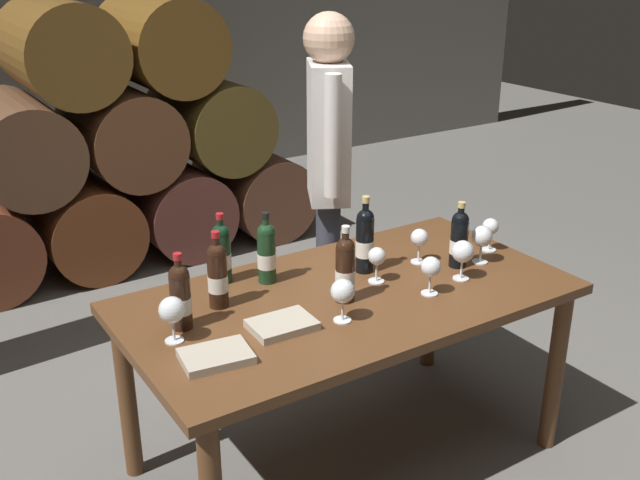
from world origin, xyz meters
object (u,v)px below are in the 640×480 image
at_px(wine_glass_4, 482,237).
at_px(leather_ledger, 282,325).
at_px(wine_glass_3, 431,268).
at_px(wine_glass_7, 463,252).
at_px(wine_glass_1, 419,239).
at_px(dining_table, 348,315).
at_px(wine_bottle_2, 180,296).
at_px(wine_glass_6, 343,292).
at_px(wine_bottle_4, 222,252).
at_px(wine_glass_0, 490,228).
at_px(wine_bottle_6, 459,239).
at_px(wine_bottle_3, 365,240).
at_px(wine_glass_5, 172,311).
at_px(sommelier_presenting, 328,160).
at_px(wine_glass_2, 377,258).
at_px(wine_bottle_1, 267,252).
at_px(tasting_notebook, 216,356).
at_px(wine_bottle_0, 218,274).
at_px(wine_bottle_5, 345,269).

height_order(wine_glass_4, leather_ledger, wine_glass_4).
relative_size(wine_glass_3, wine_glass_7, 0.94).
bearing_deg(leather_ledger, wine_glass_1, 15.67).
bearing_deg(wine_glass_4, dining_table, 174.88).
distance_m(wine_bottle_2, wine_glass_6, 0.56).
xyz_separation_m(wine_bottle_4, wine_glass_0, (1.10, -0.33, -0.02)).
bearing_deg(dining_table, wine_glass_6, -130.47).
xyz_separation_m(wine_bottle_6, wine_glass_4, (0.10, -0.02, -0.01)).
bearing_deg(wine_bottle_3, wine_glass_3, -74.56).
distance_m(wine_glass_5, wine_glass_6, 0.58).
relative_size(wine_glass_0, sommelier_presenting, 0.08).
bearing_deg(wine_glass_6, wine_glass_2, 33.48).
bearing_deg(wine_bottle_2, wine_glass_5, -129.79).
relative_size(wine_glass_0, leather_ledger, 0.66).
relative_size(wine_bottle_1, tasting_notebook, 1.30).
distance_m(wine_bottle_0, wine_glass_5, 0.28).
bearing_deg(tasting_notebook, wine_bottle_0, 70.74).
distance_m(wine_glass_4, leather_ledger, 0.98).
bearing_deg(tasting_notebook, dining_table, 22.75).
relative_size(wine_bottle_1, wine_glass_3, 1.90).
height_order(wine_bottle_4, wine_glass_7, wine_bottle_4).
distance_m(wine_bottle_3, wine_glass_1, 0.25).
bearing_deg(tasting_notebook, wine_bottle_2, 98.77).
height_order(wine_bottle_6, wine_glass_5, wine_bottle_6).
xyz_separation_m(wine_bottle_0, wine_bottle_4, (0.10, 0.18, -0.00)).
bearing_deg(wine_glass_3, wine_glass_4, 17.10).
bearing_deg(wine_bottle_0, wine_glass_6, -47.15).
height_order(wine_glass_2, wine_glass_4, wine_glass_4).
bearing_deg(wine_bottle_0, wine_glass_5, -147.22).
xyz_separation_m(wine_bottle_1, sommelier_presenting, (0.61, 0.49, 0.16)).
bearing_deg(wine_bottle_4, wine_bottle_0, -119.70).
distance_m(wine_bottle_4, wine_bottle_6, 0.96).
bearing_deg(wine_glass_1, wine_glass_3, -121.66).
xyz_separation_m(wine_bottle_3, wine_glass_5, (-0.87, -0.12, -0.02)).
bearing_deg(wine_bottle_1, wine_glass_7, -31.09).
bearing_deg(wine_bottle_2, wine_glass_4, -6.63).
bearing_deg(wine_glass_5, wine_bottle_2, 50.21).
bearing_deg(wine_bottle_5, wine_bottle_3, 39.04).
xyz_separation_m(wine_bottle_5, sommelier_presenting, (0.45, 0.79, 0.16)).
height_order(dining_table, wine_glass_6, wine_glass_6).
xyz_separation_m(wine_bottle_1, tasting_notebook, (-0.42, -0.43, -0.11)).
bearing_deg(wine_glass_0, wine_bottle_5, -175.69).
distance_m(wine_bottle_1, wine_bottle_4, 0.17).
relative_size(wine_glass_0, wine_glass_4, 0.90).
distance_m(wine_bottle_5, wine_glass_4, 0.67).
height_order(wine_bottle_4, wine_glass_6, wine_bottle_4).
bearing_deg(wine_glass_7, leather_ledger, 177.62).
relative_size(wine_bottle_3, wine_glass_0, 2.19).
relative_size(wine_bottle_4, wine_glass_7, 1.75).
relative_size(wine_glass_5, wine_glass_7, 1.01).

